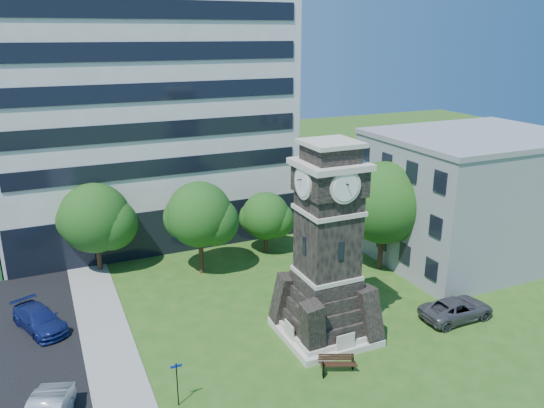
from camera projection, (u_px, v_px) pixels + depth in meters
name	position (u px, v px, depth m)	size (l,w,h in m)	color
ground	(296.00, 363.00, 30.18)	(160.00, 160.00, 0.00)	#255518
sidewalk	(111.00, 355.00, 30.82)	(3.00, 70.00, 0.06)	gray
clock_tower	(327.00, 256.00, 31.46)	(5.40, 5.40, 12.22)	beige
office_tall	(136.00, 77.00, 47.01)	(26.20, 15.11, 28.60)	white
office_low	(471.00, 196.00, 43.30)	(15.20, 12.20, 10.40)	gray
car_street_north	(39.00, 319.00, 33.42)	(1.96, 4.82, 1.40)	navy
car_east_lot	(457.00, 309.00, 34.68)	(2.32, 5.03, 1.40)	#4B4B50
park_bench	(337.00, 363.00, 29.29)	(1.99, 0.53, 1.03)	black
street_sign	(177.00, 379.00, 26.30)	(0.58, 0.06, 2.43)	black
tree_nw	(96.00, 220.00, 40.83)	(5.97, 5.43, 7.08)	#332114
tree_nc	(200.00, 217.00, 40.18)	(5.51, 5.01, 7.34)	#332114
tree_ne	(266.00, 217.00, 44.53)	(4.45, 4.04, 5.32)	#332114
tree_east	(384.00, 205.00, 40.79)	(6.98, 6.35, 8.68)	#332114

